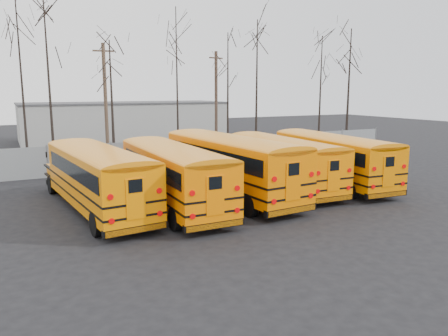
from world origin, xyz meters
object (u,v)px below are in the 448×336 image
bus_b (172,170)px  utility_pole_right (216,100)px  bus_a (97,173)px  utility_pole_left (106,101)px  bus_c (229,161)px  bus_e (330,155)px  bus_d (281,158)px

bus_b → utility_pole_right: bearing=58.7°
bus_a → utility_pole_left: 15.77m
bus_c → utility_pole_right: size_ratio=1.32×
bus_c → utility_pole_right: utility_pole_right is taller
bus_a → bus_e: 13.28m
bus_b → bus_e: bus_b is taller
bus_c → utility_pole_left: 15.75m
bus_d → utility_pole_left: (-6.45, 14.84, 2.92)m
bus_a → bus_b: size_ratio=1.01×
bus_a → bus_b: bus_b is taller
bus_b → utility_pole_left: (0.41, 15.88, 2.87)m
bus_a → bus_d: 10.14m
bus_b → bus_c: bearing=11.4°
utility_pole_left → bus_e: bearing=-53.1°
bus_a → bus_d: (10.14, 0.23, -0.05)m
bus_a → bus_d: bearing=-4.2°
bus_a → bus_d: bus_a is taller
bus_b → bus_e: (10.00, 0.60, -0.01)m
bus_e → utility_pole_left: size_ratio=1.20×
bus_e → utility_pole_right: 16.92m
bus_a → utility_pole_right: size_ratio=1.23×
bus_b → utility_pole_right: size_ratio=1.21×
utility_pole_right → bus_d: bearing=-121.1°
bus_a → utility_pole_right: 21.75m
bus_a → bus_b: (3.28, -0.82, 0.00)m
bus_e → utility_pole_right: bearing=92.2°
bus_b → bus_d: bus_b is taller
bus_c → bus_d: (3.52, 0.39, -0.19)m
utility_pole_right → utility_pole_left: bearing=169.8°
bus_e → bus_d: bearing=176.6°
bus_a → bus_e: bus_a is taller
bus_d → bus_a: bearing=-176.4°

